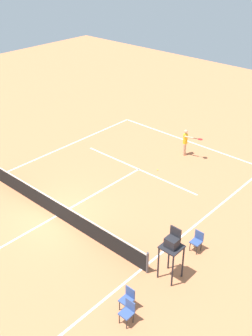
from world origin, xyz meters
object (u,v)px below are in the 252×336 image
(umpire_chair, at_px, (172,246))
(courtside_chair_mid, at_px, (197,240))
(player_serving, at_px, (186,140))
(courtside_chair_far, at_px, (128,311))
(tennis_ball, at_px, (158,170))
(courtside_chair_near, at_px, (128,298))

(umpire_chair, xyz_separation_m, courtside_chair_mid, (0.12, -2.11, -1.07))
(player_serving, bearing_deg, courtside_chair_far, 9.36)
(tennis_ball, xyz_separation_m, courtside_chair_near, (-5.59, 8.90, 0.50))
(courtside_chair_near, height_order, courtside_chair_mid, same)
(tennis_ball, relative_size, courtside_chair_far, 0.07)
(player_serving, distance_m, umpire_chair, 10.86)
(tennis_ball, relative_size, courtside_chair_near, 0.07)
(courtside_chair_mid, bearing_deg, courtside_chair_near, 89.18)
(courtside_chair_near, distance_m, courtside_chair_far, 0.60)
(courtside_chair_near, relative_size, courtside_chair_far, 1.00)
(umpire_chair, bearing_deg, courtside_chair_far, 94.33)
(player_serving, height_order, courtside_chair_near, player_serving)
(courtside_chair_mid, bearing_deg, player_serving, -51.89)
(tennis_ball, bearing_deg, player_serving, -91.40)
(umpire_chair, height_order, courtside_chair_near, umpire_chair)
(tennis_ball, height_order, courtside_chair_mid, courtside_chair_mid)
(player_serving, height_order, tennis_ball, player_serving)
(courtside_chair_far, bearing_deg, tennis_ball, -57.35)
(player_serving, xyz_separation_m, courtside_chair_mid, (-5.59, 7.12, -0.50))
(courtside_chair_near, bearing_deg, player_serving, -64.57)
(tennis_ball, distance_m, courtside_chair_mid, 7.19)
(umpire_chair, bearing_deg, player_serving, -58.26)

